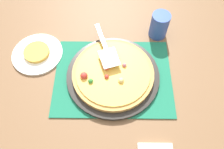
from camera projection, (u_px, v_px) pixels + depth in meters
ground_plane at (112, 128)px, 1.56m from camera, size 8.00×8.00×0.00m
dining_table at (112, 88)px, 1.00m from camera, size 1.40×1.00×0.75m
placemat at (112, 77)px, 0.91m from camera, size 0.48×0.36×0.01m
pizza_pan at (112, 75)px, 0.90m from camera, size 0.38×0.38×0.01m
pizza at (112, 73)px, 0.88m from camera, size 0.33×0.33×0.05m
plate_far_right at (37, 54)px, 0.96m from camera, size 0.22×0.22×0.01m
served_slice_right at (36, 52)px, 0.95m from camera, size 0.11×0.11×0.02m
cup_far at (158, 25)px, 0.97m from camera, size 0.08×0.08×0.12m
pizza_server at (105, 49)px, 0.89m from camera, size 0.11×0.23×0.01m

